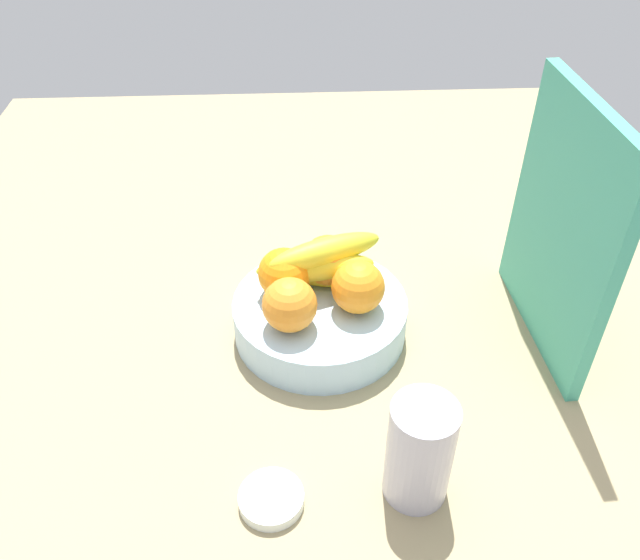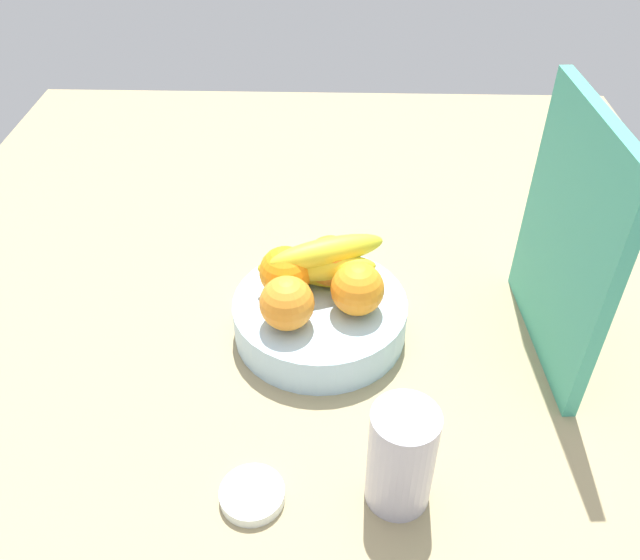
{
  "view_description": "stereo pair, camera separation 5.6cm",
  "coord_description": "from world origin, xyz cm",
  "px_view_note": "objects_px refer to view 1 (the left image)",
  "views": [
    {
      "loc": [
        67.23,
        -1.75,
        67.98
      ],
      "look_at": [
        -3.47,
        1.78,
        9.9
      ],
      "focal_mm": 36.77,
      "sensor_mm": 36.0,
      "label": 1
    },
    {
      "loc": [
        67.28,
        3.84,
        67.98
      ],
      "look_at": [
        -3.47,
        1.78,
        9.9
      ],
      "focal_mm": 36.77,
      "sensor_mm": 36.0,
      "label": 2
    }
  ],
  "objects_px": {
    "thermos_tumbler": "(420,452)",
    "jar_lid": "(271,499)",
    "fruit_bowl": "(320,317)",
    "orange_center": "(328,260)",
    "orange_front_left": "(290,305)",
    "cutting_board": "(562,231)",
    "banana_bunch": "(320,264)",
    "orange_front_right": "(358,287)",
    "orange_back_left": "(284,274)"
  },
  "relations": [
    {
      "from": "orange_front_right",
      "to": "orange_back_left",
      "type": "height_order",
      "value": "same"
    },
    {
      "from": "orange_front_left",
      "to": "cutting_board",
      "type": "xyz_separation_m",
      "value": [
        -0.04,
        0.36,
        0.08
      ]
    },
    {
      "from": "orange_front_left",
      "to": "jar_lid",
      "type": "height_order",
      "value": "orange_front_left"
    },
    {
      "from": "orange_center",
      "to": "thermos_tumbler",
      "type": "bearing_deg",
      "value": 14.68
    },
    {
      "from": "orange_center",
      "to": "thermos_tumbler",
      "type": "height_order",
      "value": "thermos_tumbler"
    },
    {
      "from": "orange_front_left",
      "to": "jar_lid",
      "type": "xyz_separation_m",
      "value": [
        0.23,
        -0.03,
        -0.09
      ]
    },
    {
      "from": "fruit_bowl",
      "to": "banana_bunch",
      "type": "height_order",
      "value": "banana_bunch"
    },
    {
      "from": "fruit_bowl",
      "to": "cutting_board",
      "type": "bearing_deg",
      "value": 87.93
    },
    {
      "from": "banana_bunch",
      "to": "thermos_tumbler",
      "type": "relative_size",
      "value": 1.32
    },
    {
      "from": "orange_back_left",
      "to": "banana_bunch",
      "type": "relative_size",
      "value": 0.4
    },
    {
      "from": "cutting_board",
      "to": "thermos_tumbler",
      "type": "distance_m",
      "value": 0.36
    },
    {
      "from": "orange_front_left",
      "to": "thermos_tumbler",
      "type": "height_order",
      "value": "thermos_tumbler"
    },
    {
      "from": "orange_front_left",
      "to": "orange_center",
      "type": "bearing_deg",
      "value": 149.06
    },
    {
      "from": "orange_front_left",
      "to": "orange_front_right",
      "type": "relative_size",
      "value": 1.0
    },
    {
      "from": "orange_back_left",
      "to": "cutting_board",
      "type": "height_order",
      "value": "cutting_board"
    },
    {
      "from": "fruit_bowl",
      "to": "orange_front_right",
      "type": "height_order",
      "value": "orange_front_right"
    },
    {
      "from": "orange_front_left",
      "to": "cutting_board",
      "type": "bearing_deg",
      "value": 95.65
    },
    {
      "from": "orange_front_left",
      "to": "thermos_tumbler",
      "type": "xyz_separation_m",
      "value": [
        0.22,
        0.14,
        -0.03
      ]
    },
    {
      "from": "orange_front_left",
      "to": "orange_center",
      "type": "xyz_separation_m",
      "value": [
        -0.1,
        0.06,
        0.0
      ]
    },
    {
      "from": "banana_bunch",
      "to": "thermos_tumbler",
      "type": "bearing_deg",
      "value": 17.31
    },
    {
      "from": "jar_lid",
      "to": "orange_center",
      "type": "bearing_deg",
      "value": 165.7
    },
    {
      "from": "fruit_bowl",
      "to": "cutting_board",
      "type": "xyz_separation_m",
      "value": [
        0.01,
        0.32,
        0.15
      ]
    },
    {
      "from": "orange_back_left",
      "to": "thermos_tumbler",
      "type": "distance_m",
      "value": 0.33
    },
    {
      "from": "thermos_tumbler",
      "to": "jar_lid",
      "type": "relative_size",
      "value": 1.87
    },
    {
      "from": "orange_center",
      "to": "orange_back_left",
      "type": "height_order",
      "value": "same"
    },
    {
      "from": "orange_front_left",
      "to": "banana_bunch",
      "type": "distance_m",
      "value": 0.09
    },
    {
      "from": "orange_front_left",
      "to": "orange_back_left",
      "type": "bearing_deg",
      "value": -174.18
    },
    {
      "from": "fruit_bowl",
      "to": "orange_back_left",
      "type": "bearing_deg",
      "value": -111.34
    },
    {
      "from": "cutting_board",
      "to": "orange_center",
      "type": "bearing_deg",
      "value": -104.24
    },
    {
      "from": "orange_front_left",
      "to": "cutting_board",
      "type": "distance_m",
      "value": 0.38
    },
    {
      "from": "orange_back_left",
      "to": "cutting_board",
      "type": "distance_m",
      "value": 0.38
    },
    {
      "from": "orange_front_right",
      "to": "orange_center",
      "type": "bearing_deg",
      "value": -148.55
    },
    {
      "from": "orange_front_left",
      "to": "banana_bunch",
      "type": "xyz_separation_m",
      "value": [
        -0.08,
        0.05,
        0.0
      ]
    },
    {
      "from": "banana_bunch",
      "to": "orange_center",
      "type": "bearing_deg",
      "value": 139.72
    },
    {
      "from": "orange_front_left",
      "to": "orange_front_right",
      "type": "distance_m",
      "value": 0.1
    },
    {
      "from": "orange_center",
      "to": "thermos_tumbler",
      "type": "relative_size",
      "value": 0.53
    },
    {
      "from": "orange_front_left",
      "to": "banana_bunch",
      "type": "height_order",
      "value": "banana_bunch"
    },
    {
      "from": "orange_front_left",
      "to": "cutting_board",
      "type": "height_order",
      "value": "cutting_board"
    },
    {
      "from": "orange_center",
      "to": "jar_lid",
      "type": "height_order",
      "value": "orange_center"
    },
    {
      "from": "orange_front_right",
      "to": "banana_bunch",
      "type": "bearing_deg",
      "value": -134.4
    },
    {
      "from": "orange_front_right",
      "to": "orange_center",
      "type": "distance_m",
      "value": 0.07
    },
    {
      "from": "orange_front_right",
      "to": "banana_bunch",
      "type": "relative_size",
      "value": 0.4
    },
    {
      "from": "orange_back_left",
      "to": "jar_lid",
      "type": "bearing_deg",
      "value": -3.82
    },
    {
      "from": "orange_center",
      "to": "orange_back_left",
      "type": "relative_size",
      "value": 1.0
    },
    {
      "from": "banana_bunch",
      "to": "cutting_board",
      "type": "distance_m",
      "value": 0.33
    },
    {
      "from": "fruit_bowl",
      "to": "thermos_tumbler",
      "type": "distance_m",
      "value": 0.29
    },
    {
      "from": "orange_front_right",
      "to": "cutting_board",
      "type": "relative_size",
      "value": 0.21
    },
    {
      "from": "cutting_board",
      "to": "orange_front_right",
      "type": "bearing_deg",
      "value": -92.62
    },
    {
      "from": "orange_front_left",
      "to": "thermos_tumbler",
      "type": "distance_m",
      "value": 0.27
    },
    {
      "from": "orange_center",
      "to": "jar_lid",
      "type": "xyz_separation_m",
      "value": [
        0.33,
        -0.08,
        -0.09
      ]
    }
  ]
}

